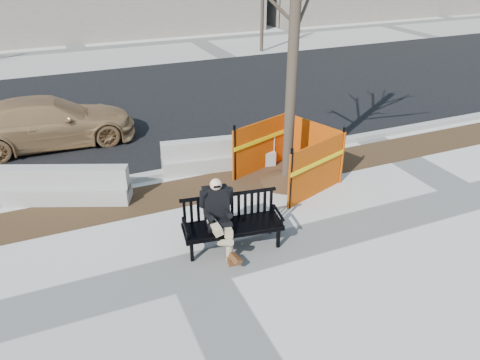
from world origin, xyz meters
The scene contains 11 objects.
ground centered at (0.00, 0.00, 0.00)m, with size 120.00×120.00×0.00m, color beige.
mulch_strip centered at (0.00, 2.60, 0.00)m, with size 40.00×1.20×0.02m, color #47301C.
asphalt_street centered at (0.00, 8.80, 0.00)m, with size 60.00×10.40×0.01m, color black.
curb centered at (0.00, 3.55, 0.06)m, with size 60.00×0.25×0.12m, color #9E9B93.
bench centered at (0.83, 0.35, 0.00)m, with size 1.78×0.64×0.95m, color black, non-canonical shape.
seated_man centered at (0.59, 0.44, 0.00)m, with size 0.56×0.94×1.31m, color black, non-canonical shape.
tree_fence centered at (2.90, 2.18, 0.00)m, with size 2.67×2.67×6.66m, color #F35307, non-canonical shape.
sedan centered at (-1.86, 6.52, 0.00)m, with size 1.78×4.38×1.27m, color #AA7F51.
jersey_barrier_left centered at (-1.82, 3.23, 0.00)m, with size 2.78×0.56×0.80m, color #A09D95, non-canonical shape.
jersey_barrier_right centered at (1.74, 3.43, 0.00)m, with size 2.69×0.54×0.77m, color #ACA9A1, non-canonical shape.
far_tree_right centered at (8.25, 14.70, 0.00)m, with size 1.84×1.84×4.97m, color #46382D, non-canonical shape.
Camera 1 is at (-1.73, -5.94, 4.91)m, focal length 34.54 mm.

